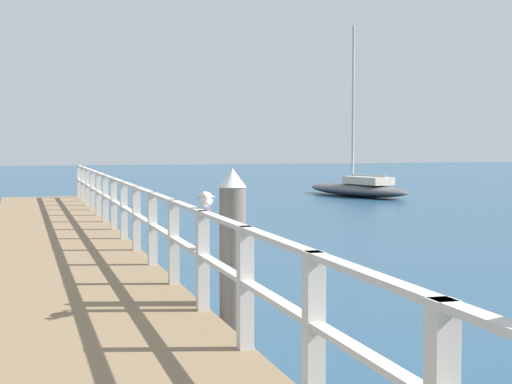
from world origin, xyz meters
The scene contains 5 objects.
pier_deck centered at (0.00, 13.57, 0.21)m, with size 2.39×27.13×0.43m, color #846B4C.
pier_railing centered at (1.11, 13.57, 1.06)m, with size 0.12×25.65×1.02m.
dock_piling_far centered at (1.49, 9.03, 0.94)m, with size 0.29×0.29×1.86m.
seagull_background centered at (1.11, 8.59, 1.58)m, with size 0.24×0.47×0.21m.
boat_1 centered at (12.38, 30.53, 0.33)m, with size 3.17×6.06×6.84m.
Camera 1 is at (-0.65, 0.91, 2.12)m, focal length 56.25 mm.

